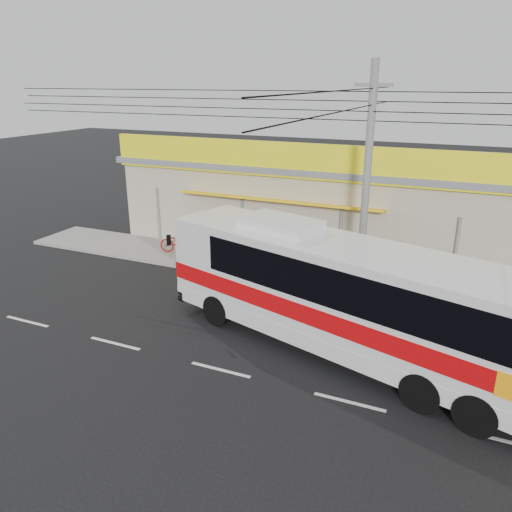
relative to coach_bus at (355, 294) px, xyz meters
The scene contains 8 objects.
ground 4.05m from the coach_bus, behind, with size 120.00×120.00×0.00m, color black.
sidewalk 7.28m from the coach_bus, 119.44° to the left, with size 30.00×3.20×0.15m, color gray.
lane_markings 4.72m from the coach_bus, 144.70° to the right, with size 50.00×0.12×0.01m, color silver, non-canonical shape.
storefront_building 12.11m from the coach_bus, 106.47° to the left, with size 22.60×9.20×5.70m.
coach_bus is the anchor object (origin of this frame).
motorbike_red 11.95m from the coach_bus, 149.02° to the left, with size 0.73×2.08×1.09m, color maroon.
motorbike_dark 10.88m from the coach_bus, 144.97° to the left, with size 0.53×1.89×1.13m, color black.
utility_pole 7.28m from the coach_bus, 100.03° to the left, with size 34.00×14.00×9.11m.
Camera 1 is at (6.33, -14.13, 8.38)m, focal length 35.00 mm.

